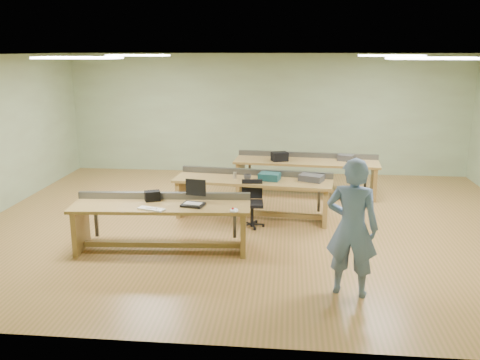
% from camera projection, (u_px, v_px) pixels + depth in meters
% --- Properties ---
extents(floor, '(10.00, 10.00, 0.00)m').
position_uv_depth(floor, '(255.00, 223.00, 9.30)').
color(floor, '#9B693A').
rests_on(floor, ground).
extents(ceiling, '(10.00, 10.00, 0.00)m').
position_uv_depth(ceiling, '(257.00, 55.00, 8.55)').
color(ceiling, silver).
rests_on(ceiling, wall_back).
extents(wall_back, '(10.00, 0.04, 3.00)m').
position_uv_depth(wall_back, '(267.00, 114.00, 12.78)').
color(wall_back, '#94AF84').
rests_on(wall_back, floor).
extents(wall_front, '(10.00, 0.04, 3.00)m').
position_uv_depth(wall_front, '(229.00, 213.00, 5.07)').
color(wall_front, '#94AF84').
rests_on(wall_front, floor).
extents(fluor_panels, '(6.20, 3.50, 0.03)m').
position_uv_depth(fluor_panels, '(257.00, 57.00, 8.56)').
color(fluor_panels, white).
rests_on(fluor_panels, ceiling).
extents(workbench_front, '(2.82, 0.93, 0.86)m').
position_uv_depth(workbench_front, '(162.00, 216.00, 7.95)').
color(workbench_front, olive).
rests_on(workbench_front, floor).
extents(workbench_mid, '(3.00, 1.10, 0.86)m').
position_uv_depth(workbench_mid, '(253.00, 189.00, 9.49)').
color(workbench_mid, olive).
rests_on(workbench_mid, floor).
extents(workbench_back, '(3.15, 1.07, 0.86)m').
position_uv_depth(workbench_back, '(306.00, 169.00, 11.07)').
color(workbench_back, olive).
rests_on(workbench_back, floor).
extents(person, '(0.75, 0.58, 1.81)m').
position_uv_depth(person, '(352.00, 228.00, 6.41)').
color(person, slate).
rests_on(person, floor).
extents(laptop_base, '(0.38, 0.33, 0.04)m').
position_uv_depth(laptop_base, '(193.00, 205.00, 7.81)').
color(laptop_base, black).
rests_on(laptop_base, workbench_front).
extents(laptop_screen, '(0.33, 0.08, 0.26)m').
position_uv_depth(laptop_screen, '(196.00, 187.00, 7.87)').
color(laptop_screen, black).
rests_on(laptop_screen, laptop_base).
extents(keyboard, '(0.44, 0.26, 0.02)m').
position_uv_depth(keyboard, '(151.00, 209.00, 7.62)').
color(keyboard, silver).
rests_on(keyboard, workbench_front).
extents(trackball_mouse, '(0.17, 0.18, 0.07)m').
position_uv_depth(trackball_mouse, '(234.00, 211.00, 7.48)').
color(trackball_mouse, white).
rests_on(trackball_mouse, workbench_front).
extents(camera_bag, '(0.28, 0.23, 0.16)m').
position_uv_depth(camera_bag, '(152.00, 196.00, 8.06)').
color(camera_bag, black).
rests_on(camera_bag, workbench_front).
extents(task_chair, '(0.48, 0.48, 0.83)m').
position_uv_depth(task_chair, '(252.00, 210.00, 9.09)').
color(task_chair, black).
rests_on(task_chair, floor).
extents(parts_bin_teal, '(0.42, 0.35, 0.13)m').
position_uv_depth(parts_bin_teal, '(269.00, 177.00, 9.35)').
color(parts_bin_teal, '#154045').
rests_on(parts_bin_teal, workbench_mid).
extents(parts_bin_grey, '(0.49, 0.41, 0.12)m').
position_uv_depth(parts_bin_grey, '(311.00, 178.00, 9.28)').
color(parts_bin_grey, '#363538').
rests_on(parts_bin_grey, workbench_mid).
extents(mug, '(0.14, 0.14, 0.11)m').
position_uv_depth(mug, '(247.00, 177.00, 9.36)').
color(mug, '#363538').
rests_on(mug, workbench_mid).
extents(drinks_can, '(0.08, 0.08, 0.12)m').
position_uv_depth(drinks_can, '(235.00, 175.00, 9.47)').
color(drinks_can, '#B4B3B8').
rests_on(drinks_can, workbench_mid).
extents(storage_box_back, '(0.40, 0.34, 0.19)m').
position_uv_depth(storage_box_back, '(280.00, 157.00, 10.95)').
color(storage_box_back, black).
rests_on(storage_box_back, workbench_back).
extents(tray_back, '(0.38, 0.34, 0.13)m').
position_uv_depth(tray_back, '(346.00, 158.00, 10.98)').
color(tray_back, '#363538').
rests_on(tray_back, workbench_back).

